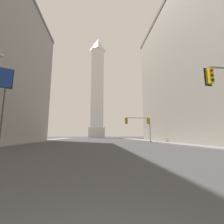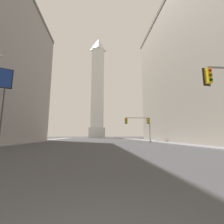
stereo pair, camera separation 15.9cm
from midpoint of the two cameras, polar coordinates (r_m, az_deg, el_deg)
sidewalk_left at (r=35.60m, az=-30.67°, el=-9.89°), size 5.00×103.54×0.15m
sidewalk_right at (r=35.53m, az=18.58°, el=-10.66°), size 5.00×103.54×0.15m
obelisk at (r=92.07m, az=-5.69°, el=8.98°), size 9.10×9.10×62.17m
traffic_light_mid_right at (r=34.19m, az=10.99°, el=-4.16°), size 5.80×0.50×5.44m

